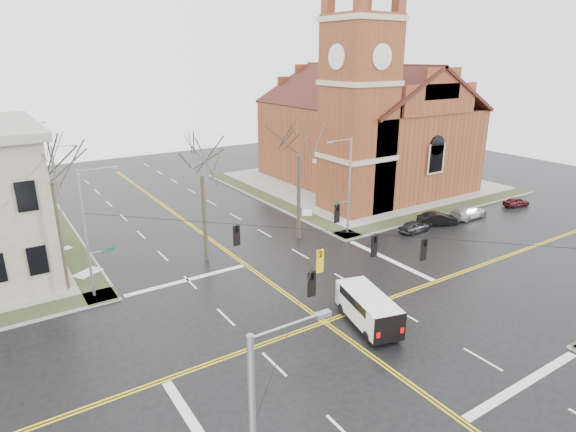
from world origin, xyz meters
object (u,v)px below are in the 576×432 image
church (363,120)px  parked_car_c (468,212)px  signal_pole_nw (88,231)px  cargo_van (366,306)px  tree_ne (299,150)px  parked_car_b (438,219)px  parked_car_a (414,226)px  streetlight_north_a (59,184)px  signal_pole_ne (348,184)px  tree_nw_near (202,170)px  parked_car_d (516,202)px  tree_nw_far (50,176)px  streetlight_north_b (32,151)px

church → parked_car_c: 18.25m
parked_car_c → signal_pole_nw: bearing=83.1°
cargo_van → tree_ne: (4.72, 14.44, 7.14)m
parked_car_b → parked_car_c: (4.40, -0.29, 0.02)m
cargo_van → parked_car_a: bearing=47.4°
parked_car_a → streetlight_north_a: bearing=51.3°
signal_pole_ne → tree_ne: (-4.48, 1.44, 3.40)m
signal_pole_ne → tree_nw_near: size_ratio=0.86×
parked_car_b → parked_car_d: (12.42, -0.61, -0.11)m
parked_car_a → parked_car_d: 15.93m
parked_car_c → signal_pole_ne: bearing=75.0°
signal_pole_ne → parked_car_a: (5.85, -3.13, -4.36)m
signal_pole_nw → parked_car_c: signal_pole_nw is taller
church → tree_nw_far: (-37.63, -11.01, 0.03)m
signal_pole_ne → tree_ne: tree_ne is taller
cargo_van → parked_car_b: 21.10m
streetlight_north_a → tree_nw_near: bearing=-59.6°
signal_pole_ne → parked_car_a: bearing=-28.1°
cargo_van → parked_car_a: 18.00m
streetlight_north_a → parked_car_a: 34.27m
signal_pole_nw → parked_car_b: 32.42m
signal_pole_ne → streetlight_north_b: (-21.97, 36.50, -0.48)m
parked_car_a → streetlight_north_b: bearing=31.6°
signal_pole_ne → streetlight_north_b: bearing=121.1°
streetlight_north_b → cargo_van: (12.78, -49.49, -3.26)m
tree_nw_near → signal_pole_nw: bearing=-168.2°
streetlight_north_b → tree_nw_far: 34.54m
tree_ne → parked_car_b: bearing=-17.6°
church → parked_car_a: (-7.59, -16.41, -7.84)m
parked_car_c → tree_ne: 20.33m
signal_pole_ne → signal_pole_nw: 22.64m
church → streetlight_north_a: bearing=174.8°
church → tree_nw_near: size_ratio=2.63×
cargo_van → tree_nw_far: tree_nw_far is taller
parked_car_d → tree_nw_far: (-45.96, 5.82, 7.93)m
parked_car_c → tree_nw_near: size_ratio=0.44×
parked_car_a → tree_ne: size_ratio=0.30×
streetlight_north_a → tree_ne: 23.41m
streetlight_north_a → cargo_van: 32.31m
parked_car_c → cargo_van: bearing=111.2°
cargo_van → parked_car_b: bearing=42.6°
streetlight_north_b → tree_ne: (17.50, -35.06, 3.88)m
church → signal_pole_ne: bearing=-135.3°
parked_car_d → signal_pole_ne: bearing=92.1°
cargo_van → tree_nw_near: bearing=120.0°
parked_car_a → parked_car_b: 3.51m
church → parked_car_c: (0.31, -16.51, -7.76)m
streetlight_north_a → parked_car_b: 37.07m
cargo_van → tree_ne: tree_ne is taller
tree_ne → cargo_van: bearing=-108.1°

